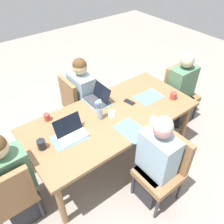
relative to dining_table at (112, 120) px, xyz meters
name	(u,v)px	position (x,y,z in m)	size (l,w,h in m)	color
ground_plane	(112,155)	(0.00, 0.00, -0.68)	(10.00, 10.00, 0.00)	gray
dining_table	(112,120)	(0.00, 0.00, 0.00)	(2.11, 0.99, 0.75)	olive
chair_far_left_near	(164,166)	(-0.10, 0.80, -0.18)	(0.44, 0.44, 0.90)	olive
person_far_left_near	(156,165)	(-0.03, 0.74, -0.15)	(0.36, 0.40, 1.19)	#2D2D33
chair_head_left_left_mid	(178,91)	(-1.37, -0.06, -0.18)	(0.44, 0.44, 0.90)	olive
person_head_left_left_mid	(180,93)	(-1.31, 0.01, -0.15)	(0.40, 0.36, 1.19)	#2D2D33
chair_near_left_far	(77,102)	(0.04, -0.80, -0.18)	(0.44, 0.44, 0.90)	olive
person_near_left_far	(83,100)	(-0.03, -0.74, -0.15)	(0.36, 0.40, 1.19)	#2D2D33
chair_head_right_right_near	(11,195)	(1.33, 0.11, -0.18)	(0.44, 0.44, 0.90)	olive
person_head_right_right_near	(14,184)	(1.27, 0.03, -0.15)	(0.40, 0.36, 1.19)	#2D2D33
flower_vase	(99,109)	(0.15, -0.04, 0.22)	(0.09, 0.07, 0.27)	#8EA8B7
placemat_far_left_near	(131,130)	(-0.01, 0.34, 0.08)	(0.36, 0.26, 0.00)	slate
placemat_head_left_left_mid	(149,97)	(-0.62, 0.01, 0.08)	(0.36, 0.26, 0.00)	slate
placemat_near_left_far	(97,101)	(-0.01, -0.34, 0.08)	(0.36, 0.26, 0.00)	slate
placemat_head_right_right_near	(69,138)	(0.60, 0.02, 0.08)	(0.36, 0.26, 0.00)	slate
laptop_near_left_far	(98,98)	(-0.04, -0.34, 0.12)	(0.22, 0.32, 0.21)	#38383D
laptop_head_right_right_near	(71,132)	(0.56, -0.01, 0.12)	(0.32, 0.22, 0.20)	silver
coffee_mug_near_left	(173,96)	(-0.85, 0.22, 0.12)	(0.09, 0.09, 0.09)	#AD3D38
coffee_mug_near_right	(41,144)	(0.89, -0.03, 0.13)	(0.09, 0.09, 0.11)	#232328
coffee_mug_centre_left	(47,117)	(0.65, -0.40, 0.12)	(0.07, 0.07, 0.09)	#AD3D38
coffee_mug_centre_right	(153,121)	(-0.27, 0.42, 0.12)	(0.08, 0.08, 0.10)	white
phone_black	(129,102)	(-0.34, -0.07, 0.08)	(0.15, 0.07, 0.01)	black
phone_silver	(112,114)	(-0.01, -0.02, 0.08)	(0.15, 0.07, 0.01)	silver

